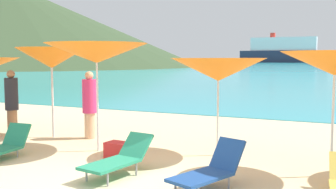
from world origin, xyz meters
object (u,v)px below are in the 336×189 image
(umbrella_2, at_px, (52,58))
(beachgoer_2, at_px, (12,101))
(cooler_box, at_px, (118,150))
(umbrella_4, at_px, (218,70))
(umbrella_5, at_px, (335,63))
(cruise_ship, at_px, (283,51))
(lounge_chair_0, at_px, (210,169))
(umbrella_3, at_px, (97,53))
(beachgoer_1, at_px, (90,103))
(lounge_chair_3, at_px, (119,158))

(umbrella_2, xyz_separation_m, beachgoer_2, (-1.30, -0.16, -1.16))
(umbrella_2, relative_size, beachgoer_2, 1.34)
(beachgoer_2, relative_size, cooler_box, 3.52)
(umbrella_4, relative_size, umbrella_5, 0.98)
(umbrella_4, bearing_deg, cooler_box, -147.31)
(cooler_box, relative_size, cruise_ship, 0.01)
(lounge_chair_0, relative_size, cruise_ship, 0.03)
(umbrella_3, relative_size, beachgoer_1, 1.40)
(umbrella_4, xyz_separation_m, beachgoer_2, (-5.84, -0.12, -0.91))
(lounge_chair_3, distance_m, cruise_ship, 259.75)
(umbrella_3, height_order, lounge_chair_3, umbrella_3)
(umbrella_2, height_order, umbrella_5, umbrella_2)
(umbrella_2, relative_size, lounge_chair_0, 1.60)
(umbrella_2, bearing_deg, lounge_chair_3, -32.85)
(umbrella_2, height_order, cooler_box, umbrella_2)
(umbrella_4, height_order, lounge_chair_0, umbrella_4)
(lounge_chair_3, bearing_deg, umbrella_3, 144.28)
(umbrella_3, relative_size, cruise_ship, 0.05)
(lounge_chair_0, distance_m, cooler_box, 2.59)
(umbrella_2, distance_m, lounge_chair_3, 4.47)
(lounge_chair_3, xyz_separation_m, beachgoer_1, (-2.49, 2.53, 0.60))
(beachgoer_2, distance_m, cooler_box, 4.26)
(cruise_ship, bearing_deg, umbrella_5, -80.54)
(umbrella_2, xyz_separation_m, cruise_ship, (-35.64, 254.47, 5.05))
(beachgoer_2, height_order, cruise_ship, cruise_ship)
(umbrella_2, bearing_deg, cruise_ship, 97.97)
(umbrella_3, bearing_deg, umbrella_2, 158.27)
(lounge_chair_3, bearing_deg, cruise_ship, 107.41)
(umbrella_3, relative_size, beachgoer_2, 1.38)
(cooler_box, bearing_deg, beachgoer_2, 170.44)
(beachgoer_2, bearing_deg, umbrella_3, 53.83)
(lounge_chair_0, bearing_deg, cooler_box, 176.63)
(lounge_chair_0, height_order, beachgoer_2, beachgoer_2)
(umbrella_4, distance_m, cruise_ship, 257.72)
(lounge_chair_3, bearing_deg, umbrella_4, 72.16)
(umbrella_2, distance_m, beachgoer_1, 1.54)
(umbrella_2, bearing_deg, umbrella_3, -21.73)
(cruise_ship, bearing_deg, beachgoer_2, -82.31)
(umbrella_3, distance_m, umbrella_5, 4.85)
(umbrella_2, bearing_deg, lounge_chair_0, -23.28)
(lounge_chair_0, distance_m, beachgoer_2, 6.78)
(lounge_chair_0, xyz_separation_m, cruise_ship, (-40.77, 256.68, 6.82))
(umbrella_2, xyz_separation_m, umbrella_5, (6.84, -0.64, -0.10))
(cruise_ship, bearing_deg, umbrella_4, -81.02)
(lounge_chair_0, height_order, lounge_chair_3, lounge_chair_0)
(umbrella_5, relative_size, beachgoer_1, 1.26)
(umbrella_4, bearing_deg, lounge_chair_0, -74.78)
(umbrella_2, distance_m, beachgoer_2, 1.75)
(umbrella_3, bearing_deg, umbrella_4, 16.39)
(beachgoer_1, bearing_deg, cooler_box, 74.70)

